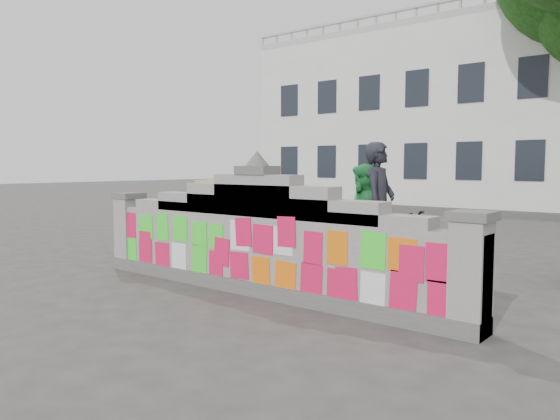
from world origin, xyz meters
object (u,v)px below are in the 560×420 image
Objects in this scene: pedestrian at (363,216)px; cyclist_bike at (378,247)px; cyclist_rider at (379,221)px; rickshaw_left at (248,209)px.

cyclist_bike is at bearing -2.56° from pedestrian.
cyclist_rider is at bearing -2.56° from pedestrian.
pedestrian is at bearing 33.15° from cyclist_rider.
cyclist_rider is 1.04× the size of pedestrian.
rickshaw_left is at bearing 55.82° from cyclist_bike.
cyclist_rider is 1.24m from pedestrian.
cyclist_rider reaches higher than pedestrian.
cyclist_bike is at bearing -162.66° from cyclist_rider.
cyclist_rider is 0.71× the size of rickshaw_left.
cyclist_rider is at bearing 17.34° from cyclist_bike.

